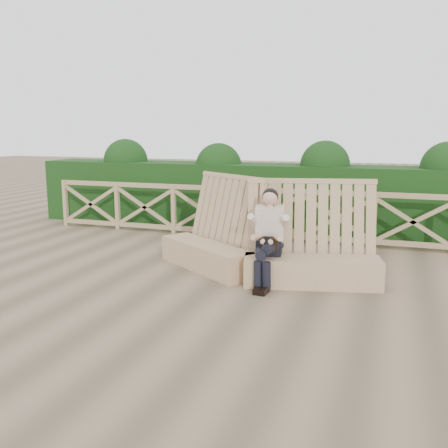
% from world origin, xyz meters
% --- Properties ---
extents(ground, '(60.00, 60.00, 0.00)m').
position_xyz_m(ground, '(0.00, 0.00, 0.00)').
color(ground, brown).
rests_on(ground, ground).
extents(bench, '(3.79, 1.78, 1.56)m').
position_xyz_m(bench, '(0.52, 0.90, 0.39)').
color(bench, '#997657').
rests_on(bench, ground).
extents(woman, '(0.45, 0.92, 1.44)m').
position_xyz_m(woman, '(0.76, 0.54, 0.76)').
color(woman, black).
rests_on(woman, ground).
extents(guardrail, '(10.10, 0.09, 1.10)m').
position_xyz_m(guardrail, '(0.00, 3.50, 0.55)').
color(guardrail, '#998059').
rests_on(guardrail, ground).
extents(hedge, '(12.00, 1.20, 1.50)m').
position_xyz_m(hedge, '(0.00, 4.70, 0.75)').
color(hedge, black).
rests_on(hedge, ground).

